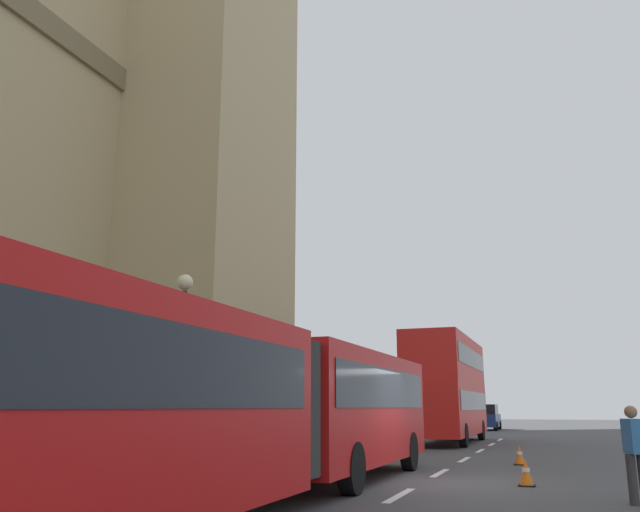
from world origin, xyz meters
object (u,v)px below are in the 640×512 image
articulated_bus (254,402)px  traffic_cone_west (526,473)px  street_lamp (182,354)px  sedan_lead (486,417)px  traffic_cone_middle (520,455)px  double_decker_bus (447,385)px  pedestrian_by_kerb (635,451)px

articulated_bus → traffic_cone_west: articulated_bus is taller
articulated_bus → street_lamp: (4.81, 4.51, 1.31)m
sedan_lead → traffic_cone_middle: bearing=-172.4°
sedan_lead → traffic_cone_west: (-35.21, -4.39, -0.63)m
traffic_cone_middle → double_decker_bus: bearing=18.7°
traffic_cone_middle → street_lamp: 10.30m
street_lamp → pedestrian_by_kerb: 11.16m
articulated_bus → pedestrian_by_kerb: size_ratio=10.57×
articulated_bus → sedan_lead: size_ratio=4.06×
street_lamp → pedestrian_by_kerb: bearing=-101.6°
traffic_cone_middle → traffic_cone_west: bearing=-175.5°
sedan_lead → traffic_cone_west: 35.49m
traffic_cone_west → street_lamp: street_lamp is taller
articulated_bus → pedestrian_by_kerb: (2.60, -6.22, -0.83)m
sedan_lead → traffic_cone_middle: size_ratio=7.59×
double_decker_bus → sedan_lead: size_ratio=2.36×
street_lamp → traffic_cone_middle: bearing=-56.9°
articulated_bus → pedestrian_by_kerb: articulated_bus is taller
double_decker_bus → articulated_bus: bearing=-180.0°
traffic_cone_west → traffic_cone_middle: size_ratio=1.00×
double_decker_bus → traffic_cone_middle: (-11.29, -3.81, -2.43)m
street_lamp → pedestrian_by_kerb: size_ratio=3.12×
pedestrian_by_kerb → sedan_lead: bearing=9.7°
sedan_lead → street_lamp: size_ratio=0.83×
traffic_cone_west → traffic_cone_middle: (5.40, 0.43, 0.00)m
pedestrian_by_kerb → traffic_cone_middle: bearing=17.6°
sedan_lead → street_lamp: 35.56m
traffic_cone_west → sedan_lead: bearing=7.1°
double_decker_bus → sedan_lead: (18.52, 0.15, -1.80)m
street_lamp → pedestrian_by_kerb: (-2.21, -10.73, -2.14)m
traffic_cone_middle → pedestrian_by_kerb: bearing=-162.4°
traffic_cone_middle → articulated_bus: bearing=159.6°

